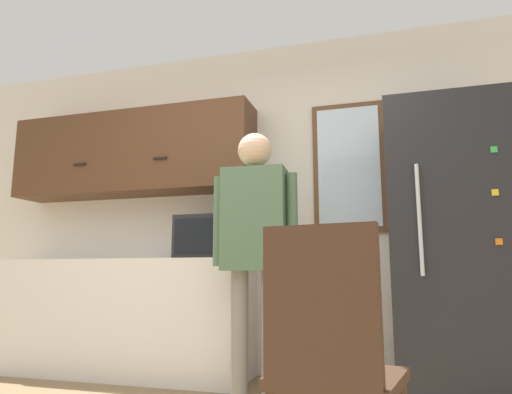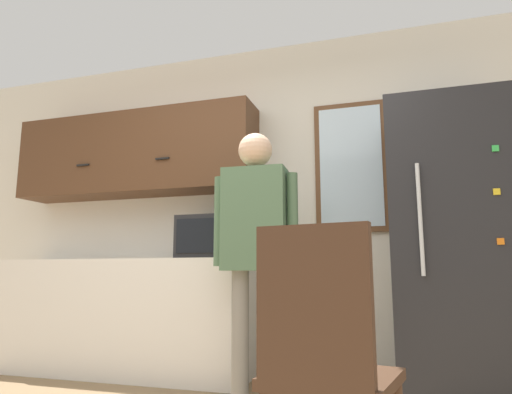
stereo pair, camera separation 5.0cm
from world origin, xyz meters
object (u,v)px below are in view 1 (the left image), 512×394
Objects in this scene: microwave at (211,237)px; chair at (331,357)px; person at (255,233)px; refrigerator at (453,248)px.

microwave is 0.49× the size of chair.
chair is at bearing -56.34° from microwave.
refrigerator is at bearing 15.13° from person.
person is 1.81× the size of chair.
person reaches higher than chair.
chair is (-0.60, -1.62, -0.44)m from refrigerator.
refrigerator reaches higher than chair.
person is 1.47m from chair.
chair is (0.62, -1.23, -0.52)m from person.
person is 1.28m from refrigerator.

